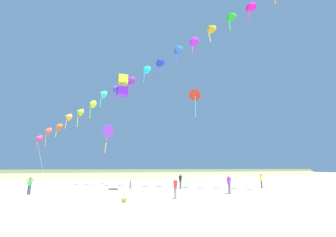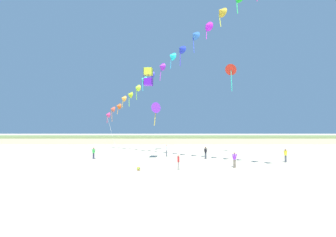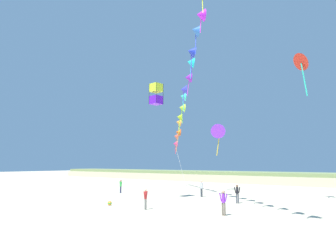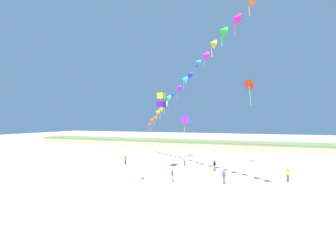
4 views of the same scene
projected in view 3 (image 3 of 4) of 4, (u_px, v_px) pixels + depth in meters
ground_plane at (89, 222)px, 18.23m from camera, size 240.00×240.00×0.00m
dune_ridge at (293, 178)px, 51.76m from camera, size 120.00×9.45×2.00m
person_near_left at (121, 185)px, 36.40m from camera, size 0.55×0.22×1.58m
person_near_right at (223, 201)px, 20.77m from camera, size 0.60×0.23×1.71m
person_mid_center at (146, 197)px, 23.45m from camera, size 0.22×0.56×1.60m
person_far_right at (201, 187)px, 32.29m from camera, size 0.24×0.62×1.76m
person_far_center at (237, 193)px, 27.05m from camera, size 0.55×0.34×1.66m
kite_banner_string at (189, 71)px, 32.60m from camera, size 24.77×27.89×21.01m
large_kite_low_lead at (218, 132)px, 40.77m from camera, size 2.04×1.69×4.27m
large_kite_mid_trail at (303, 61)px, 29.82m from camera, size 2.32×2.23×4.53m
large_kite_high_solo at (156, 94)px, 31.28m from camera, size 1.16×1.16×2.19m
beach_ball at (110, 203)px, 25.72m from camera, size 0.36×0.36×0.36m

